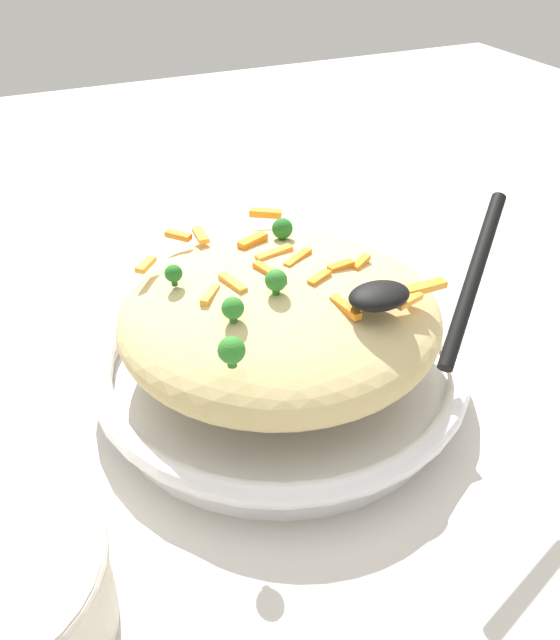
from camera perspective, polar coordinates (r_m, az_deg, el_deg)
The scene contains 25 objects.
ground_plane at distance 0.69m, azimuth 0.00°, elevation -5.67°, with size 2.40×2.40×0.00m, color beige.
serving_bowl at distance 0.67m, azimuth 0.00°, elevation -3.95°, with size 0.38×0.38×0.05m.
pasta_mound at distance 0.63m, azimuth 0.00°, elevation 0.52°, with size 0.31×0.31×0.10m, color #D1BA7A.
carrot_piece_0 at distance 0.58m, azimuth -6.15°, elevation 2.19°, with size 0.03×0.01×0.01m, color orange.
carrot_piece_1 at distance 0.58m, azimuth 11.15°, elevation 1.73°, with size 0.03×0.01×0.01m, color orange.
carrot_piece_2 at distance 0.69m, azimuth -8.90°, elevation 7.32°, with size 0.03×0.01×0.01m, color orange.
carrot_piece_3 at distance 0.63m, azimuth 1.57°, elevation 5.42°, with size 0.04×0.01×0.01m, color orange.
carrot_piece_4 at distance 0.60m, azimuth -0.76°, elevation 3.96°, with size 0.04×0.01×0.01m, color orange.
carrot_piece_5 at distance 0.64m, azimuth -11.67°, elevation 4.79°, with size 0.03×0.01×0.01m, color orange.
carrot_piece_6 at distance 0.57m, azimuth 5.75°, elevation 1.10°, with size 0.04×0.01×0.01m, color orange.
carrot_piece_7 at distance 0.66m, azimuth -2.42°, elevation 6.92°, with size 0.03×0.01×0.01m, color orange.
carrot_piece_8 at distance 0.60m, azimuth 3.47°, elevation 3.71°, with size 0.03×0.01×0.01m, color orange.
carrot_piece_9 at distance 0.63m, azimuth 7.08°, elevation 5.00°, with size 0.03×0.01×0.01m, color orange.
carrot_piece_10 at distance 0.72m, azimuth -1.28°, elevation 9.33°, with size 0.03×0.01×0.01m, color orange.
carrot_piece_11 at distance 0.68m, azimuth -6.98°, elevation 7.40°, with size 0.03×0.01×0.01m, color orange.
carrot_piece_12 at distance 0.60m, azimuth 12.62°, elevation 2.84°, with size 0.04×0.01×0.01m, color orange.
carrot_piece_13 at distance 0.62m, azimuth 5.34°, elevation 4.65°, with size 0.03×0.01×0.01m, color orange.
carrot_piece_14 at distance 0.64m, azimuth -0.52°, elevation 5.89°, with size 0.04×0.01×0.01m, color orange.
carrot_piece_15 at distance 0.59m, azimuth -4.15°, elevation 3.23°, with size 0.04×0.01×0.01m, color orange.
broccoli_floret_0 at distance 0.60m, azimuth -9.30°, elevation 4.02°, with size 0.02×0.02×0.02m.
broccoli_floret_1 at distance 0.57m, azimuth -0.35°, elevation 3.46°, with size 0.02×0.02×0.03m.
broccoli_floret_2 at distance 0.67m, azimuth 0.21°, elevation 7.99°, with size 0.02×0.02×0.02m.
broccoli_floret_3 at distance 0.50m, azimuth -4.26°, elevation -2.69°, with size 0.02×0.02×0.03m.
broccoli_floret_4 at distance 0.54m, azimuth -4.15°, elevation 1.02°, with size 0.02×0.02×0.02m.
serving_spoon at distance 0.55m, azimuth 11.51°, elevation 2.65°, with size 0.14×0.13×0.09m.
Camera 1 is at (0.21, 0.47, 0.45)m, focal length 36.55 mm.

